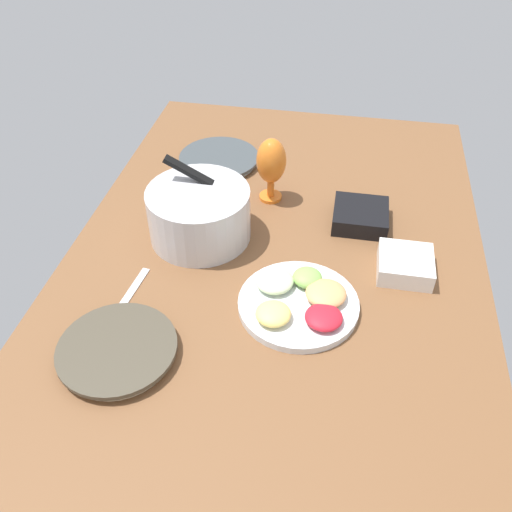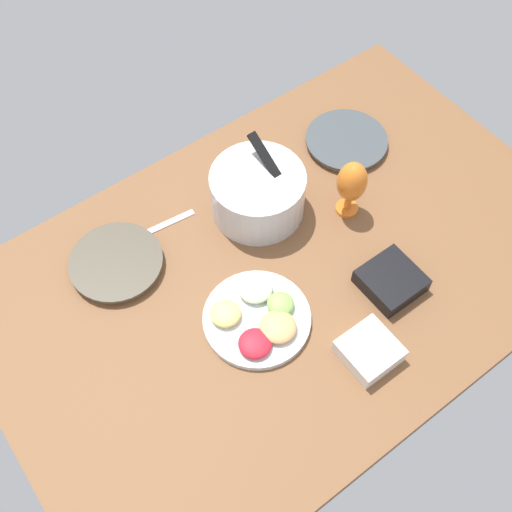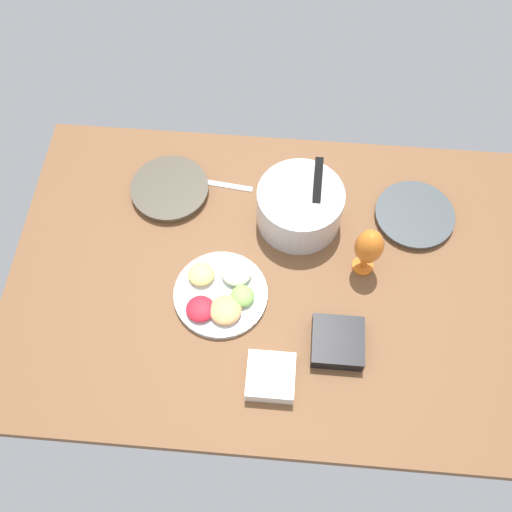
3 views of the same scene
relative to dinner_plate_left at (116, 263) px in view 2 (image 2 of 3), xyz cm
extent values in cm
cube|color=brown|center=(36.47, -27.20, -3.39)|extent=(160.00, 104.00, 4.00)
cylinder|color=beige|center=(0.00, 0.00, -0.56)|extent=(22.87, 22.87, 1.67)
cylinder|color=#494233|center=(0.00, 0.00, 0.78)|extent=(24.86, 24.86, 1.00)
cylinder|color=silver|center=(77.53, -3.29, -0.68)|extent=(22.72, 22.72, 1.43)
cylinder|color=#3E4549|center=(77.53, -3.29, 0.46)|extent=(24.70, 24.70, 0.86)
cylinder|color=silver|center=(41.46, -6.86, 5.49)|extent=(26.08, 26.08, 13.77)
cylinder|color=white|center=(41.46, -6.86, 9.62)|extent=(23.47, 23.47, 2.48)
cube|color=black|center=(46.02, -6.86, 13.31)|extent=(2.42, 18.99, 10.85)
cylinder|color=silver|center=(20.25, -35.12, -0.49)|extent=(27.35, 27.35, 1.80)
ellipsoid|color=#8CC659|center=(26.76, -36.30, 2.00)|extent=(6.86, 6.86, 3.18)
ellipsoid|color=beige|center=(24.36, -28.99, 1.94)|extent=(8.83, 8.83, 3.07)
ellipsoid|color=#F9E072|center=(14.14, -30.30, 1.94)|extent=(7.78, 7.78, 3.07)
ellipsoid|color=red|center=(15.25, -41.12, 1.71)|extent=(8.23, 8.23, 2.61)
ellipsoid|color=#F2A566|center=(22.40, -40.98, 1.91)|extent=(9.23, 9.23, 3.01)
cylinder|color=orange|center=(61.45, -22.12, -0.89)|extent=(6.38, 6.38, 1.00)
cylinder|color=orange|center=(61.45, -22.12, 1.95)|extent=(2.00, 2.00, 4.69)
ellipsoid|color=orange|center=(61.45, -22.12, 10.86)|extent=(8.24, 8.24, 13.11)
cube|color=black|center=(54.23, -47.56, 0.98)|extent=(14.36, 14.36, 4.73)
cube|color=tan|center=(54.23, -47.56, 2.49)|extent=(11.77, 11.77, 1.52)
cube|color=white|center=(36.21, -58.88, 1.02)|extent=(12.88, 12.88, 4.82)
cube|color=#F9E072|center=(36.21, -58.88, 2.56)|extent=(10.56, 10.56, 1.54)
cube|color=silver|center=(17.26, 3.86, -1.09)|extent=(18.09, 3.75, 0.60)
camera|label=1|loc=(-66.18, -41.11, 89.06)|focal=38.50mm
camera|label=2|loc=(-23.22, -93.49, 143.21)|focal=44.74mm
camera|label=3|loc=(36.75, -106.07, 156.00)|focal=41.56mm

